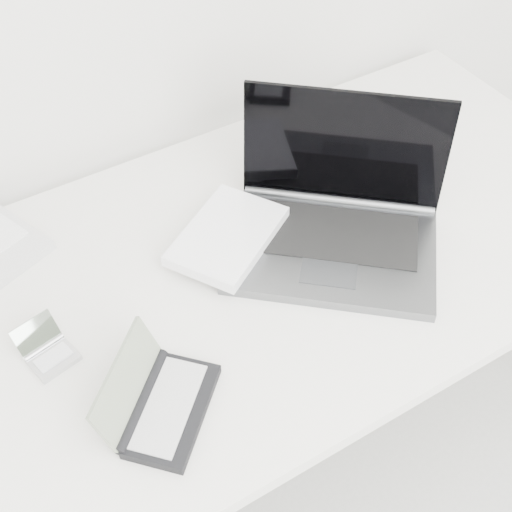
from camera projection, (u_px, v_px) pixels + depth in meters
desk at (258, 274)px, 1.41m from camera, size 1.60×0.80×0.73m
laptop_large at (314, 224)px, 1.38m from camera, size 0.56×0.48×0.27m
pda_silver at (49, 352)px, 1.21m from camera, size 0.09×0.11×0.06m
palmtop_charcoal at (159, 403)px, 1.13m from camera, size 0.24×0.24×0.11m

